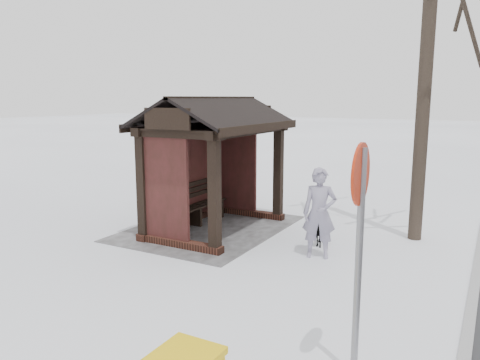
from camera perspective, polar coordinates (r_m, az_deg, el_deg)
name	(u,v)px	position (r m, az deg, el deg)	size (l,w,h in m)	color
ground	(216,229)	(11.08, -2.89, -6.05)	(120.00, 120.00, 0.00)	white
kerb	(477,270)	(9.54, 26.92, -9.78)	(120.00, 0.15, 0.06)	gray
trampled_patch	(209,228)	(11.18, -3.77, -5.86)	(4.20, 3.20, 0.02)	gray
bus_shelter	(210,137)	(10.77, -3.71, 5.21)	(3.60, 2.40, 3.09)	#3D1F16
pedestrian	(319,213)	(9.12, 9.66, -4.00)	(0.64, 0.42, 1.76)	#918AA2
dog	(318,231)	(10.04, 9.43, -6.20)	(0.31, 0.67, 0.57)	black
road_sign	(359,214)	(5.10, 14.34, -4.00)	(0.67, 0.10, 2.62)	gray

